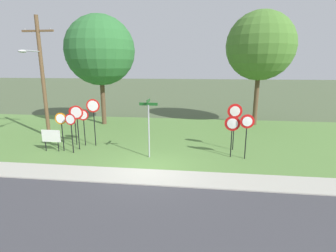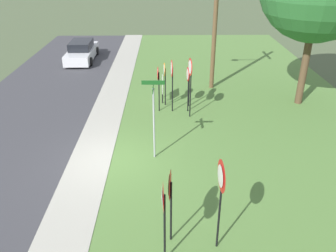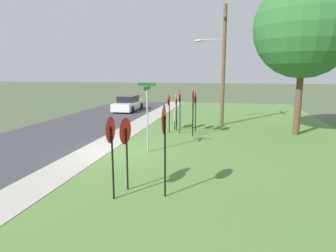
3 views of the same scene
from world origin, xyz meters
name	(u,v)px [view 3 (image 3 of 3)]	position (x,y,z in m)	size (l,w,h in m)	color
ground_plane	(111,152)	(0.00, 0.00, 0.00)	(160.00, 160.00, 0.00)	#4C5B3D
road_asphalt	(19,147)	(0.00, -4.80, 0.01)	(44.00, 6.40, 0.01)	#3D3D42
sidewalk_strip	(95,150)	(0.00, -0.80, 0.03)	(44.00, 1.60, 0.06)	#ADAA9E
grass_median	(247,159)	(0.00, 6.00, 0.02)	(44.00, 12.00, 0.04)	#567F3D
stop_sign_near_left	(176,105)	(-5.36, 2.06, 1.64)	(0.65, 0.11, 2.23)	black
stop_sign_near_right	(169,106)	(-4.63, 1.76, 1.65)	(0.62, 0.10, 2.25)	black
stop_sign_far_left	(195,103)	(-5.17, 3.26, 1.77)	(0.67, 0.10, 2.40)	black
stop_sign_far_center	(193,106)	(-4.57, 3.18, 1.66)	(0.67, 0.12, 2.25)	black
stop_sign_far_right	(193,99)	(-3.93, 3.23, 2.15)	(0.79, 0.13, 2.86)	black
stop_sign_center_tall	(180,101)	(-4.58, 2.41, 1.94)	(0.78, 0.11, 2.59)	black
yield_sign_near_left	(164,128)	(4.30, 3.41, 2.08)	(0.83, 0.12, 2.71)	black
yield_sign_near_right	(111,138)	(4.76, 2.00, 1.82)	(0.74, 0.10, 2.38)	black
yield_sign_far_left	(125,137)	(4.04, 2.17, 1.71)	(0.80, 0.12, 2.25)	black
street_name_post	(147,111)	(-0.28, 1.66, 1.88)	(0.96, 0.82, 3.11)	#9EA0A8
utility_pole	(221,61)	(-7.90, 4.65, 4.30)	(2.10, 2.10, 7.83)	brown
notice_board	(176,115)	(-5.98, 1.95, 0.87)	(1.10, 0.05, 1.25)	black
oak_tree_left	(304,28)	(-5.56, 9.08, 5.94)	(5.44, 5.44, 8.63)	brown
parked_hatchback_near	(128,104)	(-13.81, -3.95, 0.65)	(4.72, 1.96, 1.39)	silver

